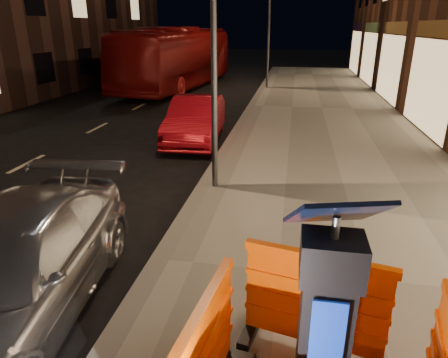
% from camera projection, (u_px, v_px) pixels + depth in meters
% --- Properties ---
extents(ground_plane, '(120.00, 120.00, 0.00)m').
position_uv_depth(ground_plane, '(160.00, 267.00, 5.99)').
color(ground_plane, black).
rests_on(ground_plane, ground).
extents(sidewalk, '(6.00, 60.00, 0.15)m').
position_uv_depth(sidewalk, '(369.00, 284.00, 5.48)').
color(sidewalk, gray).
rests_on(sidewalk, ground).
extents(kerb, '(0.30, 60.00, 0.15)m').
position_uv_depth(kerb, '(160.00, 263.00, 5.97)').
color(kerb, slate).
rests_on(kerb, ground).
extents(parking_kiosk, '(0.76, 0.76, 2.11)m').
position_uv_depth(parking_kiosk, '(324.00, 334.00, 3.04)').
color(parking_kiosk, black).
rests_on(parking_kiosk, sidewalk).
extents(barrier_back, '(1.61, 0.93, 1.18)m').
position_uv_depth(barrier_back, '(314.00, 304.00, 4.08)').
color(barrier_back, '#FF5100').
rests_on(barrier_back, sidewalk).
extents(car_silver, '(2.40, 4.81, 1.34)m').
position_uv_depth(car_silver, '(20.00, 314.00, 5.02)').
color(car_silver, silver).
rests_on(car_silver, ground).
extents(car_red, '(1.75, 4.21, 1.35)m').
position_uv_depth(car_red, '(196.00, 141.00, 12.60)').
color(car_red, '#A70C19').
rests_on(car_red, ground).
extents(bus_doubledecker, '(3.90, 12.18, 3.34)m').
position_uv_depth(bus_doubledecker, '(179.00, 88.00, 23.29)').
color(bus_doubledecker, maroon).
rests_on(bus_doubledecker, ground).
extents(street_lamp_mid, '(0.12, 0.12, 6.00)m').
position_uv_depth(street_lamp_mid, '(214.00, 39.00, 7.58)').
color(street_lamp_mid, '#3F3F44').
rests_on(street_lamp_mid, sidewalk).
extents(street_lamp_far, '(0.12, 0.12, 6.00)m').
position_uv_depth(street_lamp_far, '(269.00, 30.00, 21.36)').
color(street_lamp_far, '#3F3F44').
rests_on(street_lamp_far, sidewalk).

